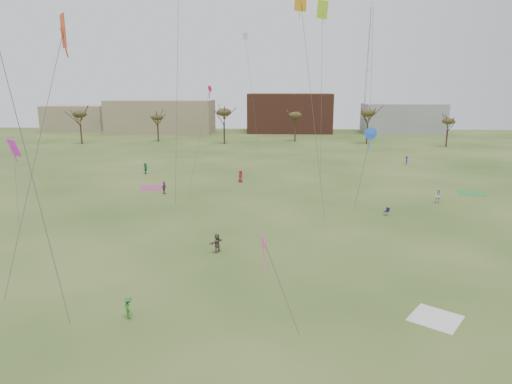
{
  "coord_description": "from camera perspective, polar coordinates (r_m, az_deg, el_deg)",
  "views": [
    {
      "loc": [
        1.94,
        -25.11,
        14.26
      ],
      "look_at": [
        0.0,
        12.0,
        5.5
      ],
      "focal_mm": 31.58,
      "sensor_mm": 36.0,
      "label": 1
    }
  ],
  "objects": [
    {
      "name": "ground",
      "position": [
        28.94,
        -1.29,
        -16.26
      ],
      "size": [
        260.0,
        260.0,
        0.0
      ],
      "primitive_type": "plane",
      "color": "#304B17",
      "rests_on": "ground"
    },
    {
      "name": "flyer_near_center",
      "position": [
        30.2,
        -15.85,
        -13.91
      ],
      "size": [
        0.99,
        1.07,
        1.45
      ],
      "primitive_type": "imported",
      "rotation": [
        0.0,
        0.0,
        2.2
      ],
      "color": "#347C29",
      "rests_on": "ground"
    },
    {
      "name": "spectator_fore_c",
      "position": [
        39.84,
        -4.96,
        -6.45
      ],
      "size": [
        1.35,
        1.57,
        1.71
      ],
      "primitive_type": "imported",
      "rotation": [
        0.0,
        0.0,
        4.08
      ],
      "color": "brown",
      "rests_on": "ground"
    },
    {
      "name": "spectator_mid_d",
      "position": [
        62.08,
        -11.57,
        0.53
      ],
      "size": [
        0.68,
        1.09,
        1.72
      ],
      "primitive_type": "imported",
      "rotation": [
        0.0,
        0.0,
        1.3
      ],
      "color": "#8B3970",
      "rests_on": "ground"
    },
    {
      "name": "spectator_mid_e",
      "position": [
        60.39,
        22.12,
        -0.48
      ],
      "size": [
        1.06,
        0.91,
        1.86
      ],
      "primitive_type": "imported",
      "rotation": [
        0.0,
        0.0,
        6.02
      ],
      "color": "silver",
      "rests_on": "ground"
    },
    {
      "name": "flyer_far_a",
      "position": [
        77.23,
        -13.81,
        2.93
      ],
      "size": [
        0.84,
        1.77,
        1.83
      ],
      "primitive_type": "imported",
      "rotation": [
        0.0,
        0.0,
        1.75
      ],
      "color": "#26724A",
      "rests_on": "ground"
    },
    {
      "name": "flyer_far_b",
      "position": [
        68.44,
        -1.98,
        2.01
      ],
      "size": [
        0.96,
        1.06,
        1.82
      ],
      "primitive_type": "imported",
      "rotation": [
        0.0,
        0.0,
        1.01
      ],
      "color": "#A21B39",
      "rests_on": "ground"
    },
    {
      "name": "flyer_far_c",
      "position": [
        88.53,
        18.52,
        3.82
      ],
      "size": [
        1.04,
        1.17,
        1.57
      ],
      "primitive_type": "imported",
      "rotation": [
        0.0,
        0.0,
        4.15
      ],
      "color": "#3123A1",
      "rests_on": "ground"
    },
    {
      "name": "blanket_cream",
      "position": [
        31.51,
        21.77,
        -14.66
      ],
      "size": [
        3.93,
        3.93,
        0.03
      ],
      "primitive_type": "cube",
      "rotation": [
        0.0,
        0.0,
        2.52
      ],
      "color": "white",
      "rests_on": "ground"
    },
    {
      "name": "blanket_plum",
      "position": [
        66.41,
        -13.08,
        0.52
      ],
      "size": [
        3.55,
        3.55,
        0.03
      ],
      "primitive_type": "cube",
      "rotation": [
        0.0,
        0.0,
        0.09
      ],
      "color": "#B6387C",
      "rests_on": "ground"
    },
    {
      "name": "blanket_olive",
      "position": [
        68.16,
        25.61,
        -0.13
      ],
      "size": [
        3.93,
        3.93,
        0.03
      ],
      "primitive_type": "cube",
      "rotation": [
        0.0,
        0.0,
        2.94
      ],
      "color": "#31883C",
      "rests_on": "ground"
    },
    {
      "name": "camp_chair_right",
      "position": [
        53.07,
        16.17,
        -2.57
      ],
      "size": [
        0.73,
        0.71,
        0.87
      ],
      "rotation": [
        0.0,
        0.0,
        5.27
      ],
      "color": "#141637",
      "rests_on": "ground"
    },
    {
      "name": "kites_aloft",
      "position": [
        56.61,
        -1.13,
        19.4
      ],
      "size": [
        61.96,
        66.71,
        27.11
      ],
      "color": "red",
      "rests_on": "ground"
    },
    {
      "name": "tree_line",
      "position": [
        104.58,
        0.37,
        9.33
      ],
      "size": [
        117.44,
        49.32,
        8.91
      ],
      "color": "#3A2B1E",
      "rests_on": "ground"
    },
    {
      "name": "building_tan",
      "position": [
        145.19,
        -11.91,
        9.33
      ],
      "size": [
        32.0,
        14.0,
        10.0
      ],
      "primitive_type": "cube",
      "color": "#937F60",
      "rests_on": "ground"
    },
    {
      "name": "building_brick",
      "position": [
        145.37,
        4.26,
        9.97
      ],
      "size": [
        26.0,
        16.0,
        12.0
      ],
      "primitive_type": "cube",
      "color": "brown",
      "rests_on": "ground"
    },
    {
      "name": "building_grey",
      "position": [
        148.4,
        18.07,
        8.85
      ],
      "size": [
        24.0,
        12.0,
        9.0
      ],
      "primitive_type": "cube",
      "color": "gray",
      "rests_on": "ground"
    },
    {
      "name": "building_tan_west",
      "position": [
        161.95,
        -21.69,
        8.71
      ],
      "size": [
        20.0,
        12.0,
        8.0
      ],
      "primitive_type": "cube",
      "color": "#937F60",
      "rests_on": "ground"
    },
    {
      "name": "radio_tower",
      "position": [
        152.79,
        14.05,
        14.74
      ],
      "size": [
        1.51,
        1.72,
        41.0
      ],
      "color": "#9EA3A8",
      "rests_on": "ground"
    }
  ]
}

